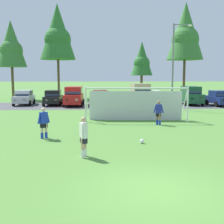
# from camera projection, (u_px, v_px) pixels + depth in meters

# --- Properties ---
(ground_plane) EXTENTS (400.00, 400.00, 0.00)m
(ground_plane) POSITION_uv_depth(u_px,v_px,m) (117.00, 117.00, 22.96)
(ground_plane) COLOR #518438
(parking_lot_strip) EXTENTS (52.00, 8.40, 0.01)m
(parking_lot_strip) POSITION_uv_depth(u_px,v_px,m) (111.00, 105.00, 32.59)
(parking_lot_strip) COLOR #4C4C51
(parking_lot_strip) RESTS_ON ground
(soccer_ball) EXTENTS (0.22, 0.22, 0.22)m
(soccer_ball) POSITION_uv_depth(u_px,v_px,m) (142.00, 141.00, 13.83)
(soccer_ball) COLOR white
(soccer_ball) RESTS_ON ground
(soccer_goal) EXTENTS (7.54, 2.47, 2.57)m
(soccer_goal) POSITION_uv_depth(u_px,v_px,m) (136.00, 103.00, 21.07)
(soccer_goal) COLOR white
(soccer_goal) RESTS_ON ground
(player_striker_near) EXTENTS (0.35, 0.74, 1.64)m
(player_striker_near) POSITION_uv_depth(u_px,v_px,m) (84.00, 137.00, 11.39)
(player_striker_near) COLOR tan
(player_striker_near) RESTS_ON ground
(player_midfield_center) EXTENTS (0.69, 0.41, 1.64)m
(player_midfield_center) POSITION_uv_depth(u_px,v_px,m) (159.00, 113.00, 19.18)
(player_midfield_center) COLOR #936B4C
(player_midfield_center) RESTS_ON ground
(player_defender_far) EXTENTS (0.61, 0.56, 1.64)m
(player_defender_far) POSITION_uv_depth(u_px,v_px,m) (44.00, 123.00, 14.89)
(player_defender_far) COLOR beige
(player_defender_far) RESTS_ON ground
(parked_car_slot_far_left) EXTENTS (2.15, 4.26, 1.72)m
(parked_car_slot_far_left) POSITION_uv_depth(u_px,v_px,m) (24.00, 97.00, 33.10)
(parked_car_slot_far_left) COLOR #B2B2BC
(parked_car_slot_far_left) RESTS_ON ground
(parked_car_slot_left) EXTENTS (2.11, 4.24, 1.72)m
(parked_car_slot_left) POSITION_uv_depth(u_px,v_px,m) (53.00, 98.00, 32.80)
(parked_car_slot_left) COLOR black
(parked_car_slot_left) RESTS_ON ground
(parked_car_slot_center_left) EXTENTS (2.20, 4.63, 2.16)m
(parked_car_slot_center_left) POSITION_uv_depth(u_px,v_px,m) (74.00, 96.00, 32.00)
(parked_car_slot_center_left) COLOR red
(parked_car_slot_center_left) RESTS_ON ground
(parked_car_slot_center) EXTENTS (2.12, 4.24, 1.72)m
(parked_car_slot_center) POSITION_uv_depth(u_px,v_px,m) (100.00, 97.00, 33.19)
(parked_car_slot_center) COLOR maroon
(parked_car_slot_center) RESTS_ON ground
(parked_car_slot_center_right) EXTENTS (2.22, 4.81, 2.52)m
(parked_car_slot_center_right) POSITION_uv_depth(u_px,v_px,m) (140.00, 94.00, 32.54)
(parked_car_slot_center_right) COLOR tan
(parked_car_slot_center_right) RESTS_ON ground
(parked_car_slot_right) EXTENTS (2.09, 4.23, 1.72)m
(parked_car_slot_right) POSITION_uv_depth(u_px,v_px,m) (152.00, 98.00, 32.11)
(parked_car_slot_right) COLOR silver
(parked_car_slot_right) RESTS_ON ground
(parked_car_slot_far_right) EXTENTS (2.31, 4.69, 2.16)m
(parked_car_slot_far_right) POSITION_uv_depth(u_px,v_px,m) (191.00, 95.00, 33.41)
(parked_car_slot_far_right) COLOR #194C2D
(parked_car_slot_far_right) RESTS_ON ground
(parked_car_slot_end) EXTENTS (2.10, 4.23, 1.72)m
(parked_car_slot_end) POSITION_uv_depth(u_px,v_px,m) (219.00, 98.00, 32.06)
(parked_car_slot_end) COLOR navy
(parked_car_slot_end) RESTS_ON ground
(tree_left_edge) EXTENTS (4.24, 4.24, 11.31)m
(tree_left_edge) POSITION_uv_depth(u_px,v_px,m) (11.00, 45.00, 40.43)
(tree_left_edge) COLOR brown
(tree_left_edge) RESTS_ON ground
(tree_mid_left) EXTENTS (5.36, 5.36, 14.28)m
(tree_mid_left) POSITION_uv_depth(u_px,v_px,m) (58.00, 33.00, 42.85)
(tree_mid_left) COLOR brown
(tree_mid_left) RESTS_ON ground
(tree_center_back) EXTENTS (3.15, 3.15, 8.41)m
(tree_center_back) POSITION_uv_depth(u_px,v_px,m) (142.00, 60.00, 41.25)
(tree_center_back) COLOR brown
(tree_center_back) RESTS_ON ground
(tree_mid_right) EXTENTS (5.19, 5.19, 13.83)m
(tree_mid_right) POSITION_uv_depth(u_px,v_px,m) (185.00, 33.00, 40.42)
(tree_mid_right) COLOR brown
(tree_mid_right) RESTS_ON ground
(street_lamp) EXTENTS (2.00, 0.32, 8.45)m
(street_lamp) POSITION_uv_depth(u_px,v_px,m) (174.00, 66.00, 28.12)
(street_lamp) COLOR slate
(street_lamp) RESTS_ON ground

